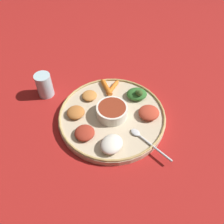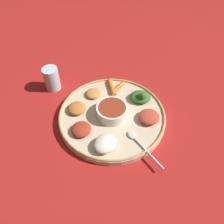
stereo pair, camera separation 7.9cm
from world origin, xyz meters
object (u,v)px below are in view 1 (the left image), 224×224
Objects in this scene: center_bowl at (112,111)px; drinking_glass at (45,86)px; spoon at (144,139)px; carrot_near_spoon at (113,87)px; carrot_outer at (106,87)px; greens_pile at (137,94)px.

drinking_glass is (-0.28, 0.05, -0.00)m from center_bowl.
carrot_near_spoon is (-0.16, 0.20, 0.00)m from spoon.
carrot_outer reaches higher than carrot_near_spoon.
spoon is at bearing -16.64° from drinking_glass.
drinking_glass reaches higher than center_bowl.
greens_pile is at bearing 10.12° from drinking_glass.
greens_pile reaches higher than carrot_outer.
center_bowl is 1.15× the size of drinking_glass.
greens_pile is 0.99× the size of drinking_glass.
carrot_outer reaches higher than spoon.
spoon is 1.79× the size of carrot_outer.
carrot_outer is at bearing 174.26° from greens_pile.
carrot_outer is (-0.06, 0.12, -0.01)m from center_bowl.
center_bowl is 0.13m from greens_pile.
spoon is 1.61× the size of drinking_glass.
greens_pile reaches higher than carrot_near_spoon.
carrot_near_spoon is (-0.10, 0.02, -0.01)m from greens_pile.
drinking_glass is (-0.34, -0.06, 0.00)m from greens_pile.
drinking_glass is at bearing -161.47° from carrot_outer.
center_bowl is at bearing -120.25° from greens_pile.
carrot_outer is 0.90× the size of drinking_glass.
drinking_glass is (-0.22, -0.07, 0.01)m from carrot_outer.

